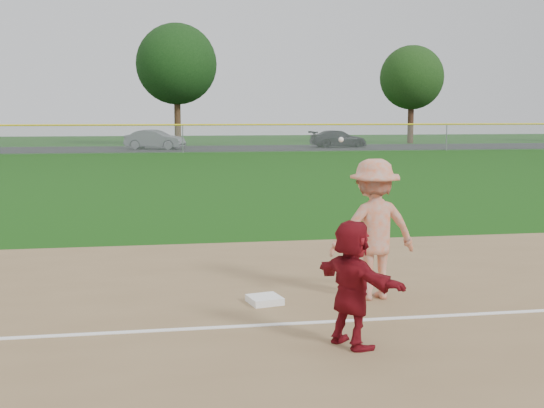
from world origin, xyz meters
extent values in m
plane|color=#14450D|center=(0.00, 0.00, 0.00)|extent=(160.00, 160.00, 0.00)
cube|color=white|center=(0.00, -0.80, 0.03)|extent=(60.00, 0.10, 0.01)
cube|color=black|center=(0.00, 46.00, 0.01)|extent=(120.00, 10.00, 0.01)
cube|color=white|center=(-0.32, 0.24, 0.07)|extent=(0.53, 0.53, 0.10)
imported|color=maroon|center=(0.40, -1.74, 0.78)|extent=(1.01, 1.45, 1.51)
imported|color=slate|center=(-1.97, 45.30, 0.77)|extent=(4.90, 3.09, 1.53)
imported|color=black|center=(13.15, 46.19, 0.71)|extent=(4.97, 2.38, 1.40)
imported|color=#B0B0B3|center=(1.32, 0.27, 1.06)|extent=(1.42, 0.93, 2.07)
sphere|color=white|center=(0.73, 0.02, 2.39)|extent=(0.07, 0.07, 0.07)
plane|color=#999EA0|center=(0.00, 40.00, 1.00)|extent=(110.00, 0.00, 110.00)
cylinder|color=yellow|center=(0.00, 40.00, 2.00)|extent=(110.00, 0.12, 0.12)
cylinder|color=gray|center=(0.00, 40.00, 1.00)|extent=(0.08, 0.08, 2.00)
cylinder|color=gray|center=(20.00, 40.00, 1.00)|extent=(0.08, 0.08, 2.00)
cylinder|color=#3D2916|center=(0.00, 51.50, 2.05)|extent=(0.56, 0.56, 4.10)
sphere|color=black|center=(0.00, 51.50, 7.08)|extent=(7.00, 7.00, 7.00)
cylinder|color=#381F14|center=(22.00, 52.80, 1.82)|extent=(0.56, 0.56, 3.64)
sphere|color=#15340F|center=(22.00, 52.80, 6.19)|extent=(6.00, 6.00, 6.00)
camera|label=1|loc=(-1.81, -9.25, 2.74)|focal=45.00mm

